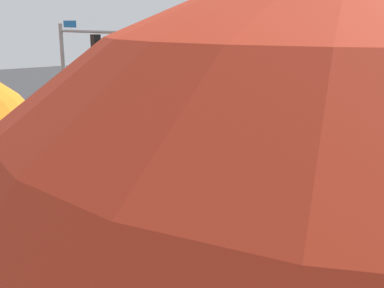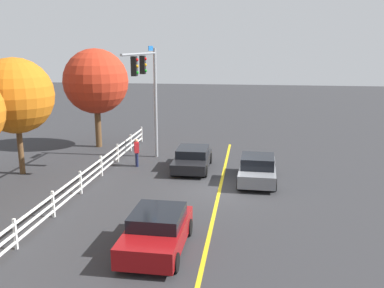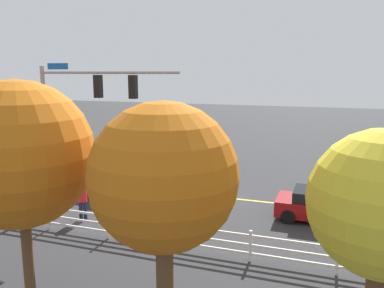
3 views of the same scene
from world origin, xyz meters
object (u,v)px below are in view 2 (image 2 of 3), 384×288
at_px(tree_0, 15,96).
at_px(tree_2, 96,81).
at_px(car_1, 192,159).
at_px(car_2, 157,231).
at_px(pedestrian, 137,151).
at_px(car_0, 257,169).

distance_m(tree_0, tree_2, 7.16).
relative_size(car_1, tree_0, 0.64).
relative_size(car_2, pedestrian, 2.36).
xyz_separation_m(car_1, tree_0, (-2.26, 9.36, 3.76)).
bearing_deg(car_2, tree_2, -151.95).
distance_m(car_0, pedestrian, 7.37).
distance_m(car_1, tree_0, 10.34).
xyz_separation_m(car_0, car_1, (1.86, 3.73, -0.06)).
bearing_deg(tree_2, pedestrian, -138.26).
bearing_deg(tree_0, car_0, -88.26).
xyz_separation_m(tree_0, tree_2, (6.88, -1.96, 0.25)).
bearing_deg(car_0, car_1, 65.19).
height_order(car_2, tree_0, tree_0).
height_order(car_0, car_1, car_0).
relative_size(car_2, tree_0, 0.62).
bearing_deg(car_2, pedestrian, -160.07).
bearing_deg(pedestrian, car_0, -37.93).
relative_size(pedestrian, tree_0, 0.26).
height_order(car_2, tree_2, tree_2).
bearing_deg(car_1, pedestrian, -92.00).
distance_m(car_2, tree_2, 16.99).
xyz_separation_m(pedestrian, tree_2, (4.52, 4.03, 3.71)).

